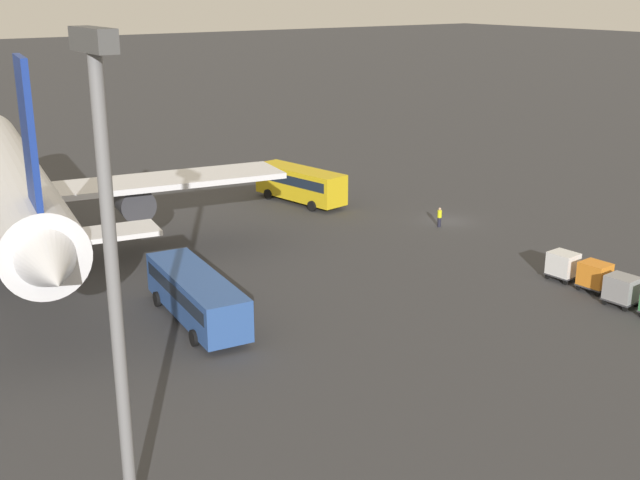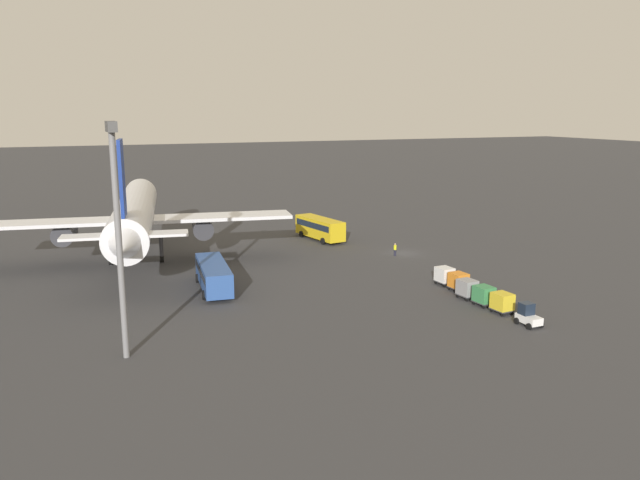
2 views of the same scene
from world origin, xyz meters
name	(u,v)px [view 1 (image 1 of 2)]	position (x,y,z in m)	size (l,w,h in m)	color
ground_plane	(447,221)	(0.00, 0.00, 0.00)	(600.00, 600.00, 0.00)	#38383A
airplane	(11,185)	(9.56, 34.96, 6.31)	(47.48, 40.85, 16.77)	silver
shuttle_bus_near	(300,182)	(13.08, 7.18, 2.00)	(10.49, 4.42, 3.35)	gold
shuttle_bus_far	(196,293)	(-7.45, 28.67, 1.83)	(11.51, 4.14, 3.02)	#2D5199
worker_person	(439,217)	(-0.91, 1.84, 0.87)	(0.38, 0.38, 1.74)	#1E1E2D
cargo_cart_grey	(622,289)	(-21.29, 4.66, 1.19)	(2.11, 1.81, 2.06)	#38383D
cargo_cart_orange	(595,275)	(-18.58, 3.87, 1.19)	(2.11, 1.81, 2.06)	#38383D
cargo_cart_white	(563,264)	(-15.88, 3.86, 1.19)	(2.11, 1.81, 2.06)	#38383D
light_pole	(110,243)	(-23.89, 39.77, 11.46)	(2.80, 0.70, 18.87)	slate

